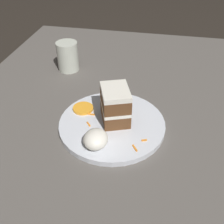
{
  "coord_description": "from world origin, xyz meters",
  "views": [
    {
      "loc": [
        -0.58,
        -0.15,
        0.52
      ],
      "look_at": [
        -0.04,
        -0.04,
        0.08
      ],
      "focal_mm": 42.0,
      "sensor_mm": 36.0,
      "label": 1
    }
  ],
  "objects": [
    {
      "name": "plate",
      "position": [
        -0.04,
        -0.04,
        0.04
      ],
      "size": [
        0.29,
        0.29,
        0.02
      ],
      "primitive_type": "cylinder",
      "color": "silver",
      "rests_on": "dining_table"
    },
    {
      "name": "carrot_shreds_scatter",
      "position": [
        -0.08,
        -0.05,
        0.05
      ],
      "size": [
        0.12,
        0.18,
        0.0
      ],
      "color": "orange",
      "rests_on": "plate"
    },
    {
      "name": "cream_dollop",
      "position": [
        -0.14,
        -0.02,
        0.07
      ],
      "size": [
        0.07,
        0.06,
        0.04
      ],
      "primitive_type": "ellipsoid",
      "color": "white",
      "rests_on": "plate"
    },
    {
      "name": "ground_plane",
      "position": [
        0.0,
        0.0,
        0.0
      ],
      "size": [
        6.0,
        6.0,
        0.0
      ],
      "primitive_type": "plane",
      "color": "black",
      "rests_on": "ground"
    },
    {
      "name": "dining_table",
      "position": [
        0.0,
        0.0,
        0.02
      ],
      "size": [
        1.33,
        0.92,
        0.03
      ],
      "primitive_type": "cube",
      "color": "#56514C",
      "rests_on": "ground"
    },
    {
      "name": "drinking_glass",
      "position": [
        0.25,
        0.18,
        0.08
      ],
      "size": [
        0.08,
        0.08,
        0.11
      ],
      "color": "beige",
      "rests_on": "dining_table"
    },
    {
      "name": "orange_garnish",
      "position": [
        0.0,
        0.05,
        0.05
      ],
      "size": [
        0.06,
        0.06,
        0.01
      ],
      "primitive_type": "cylinder",
      "color": "orange",
      "rests_on": "plate"
    },
    {
      "name": "cake_slice",
      "position": [
        -0.03,
        -0.05,
        0.1
      ],
      "size": [
        0.11,
        0.1,
        0.1
      ],
      "rotation": [
        0.0,
        0.0,
        5.06
      ],
      "color": "brown",
      "rests_on": "plate"
    }
  ]
}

